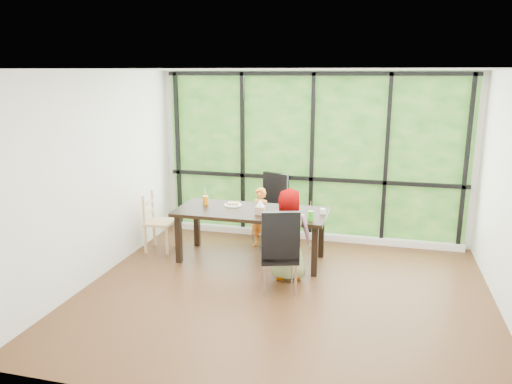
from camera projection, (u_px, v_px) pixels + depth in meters
ground at (284, 294)px, 6.07m from camera, size 5.00×5.00×0.00m
back_wall at (312, 157)px, 7.87m from camera, size 5.00×0.00×5.00m
foliage_backdrop at (312, 157)px, 7.85m from camera, size 4.80×0.02×2.65m
window_mullions at (312, 157)px, 7.81m from camera, size 4.80×0.06×2.65m
window_sill at (309, 235)px, 8.08m from camera, size 4.80×0.12×0.10m
dining_table at (251, 235)px, 7.10m from camera, size 2.16×0.94×0.75m
chair_window_leather at (269, 208)px, 7.92m from camera, size 0.59×0.59×1.08m
chair_interior_leather at (279, 249)px, 6.06m from camera, size 0.58×0.58×1.08m
chair_end_beech at (160, 222)px, 7.46m from camera, size 0.43×0.45×0.90m
child_toddler at (260, 218)px, 7.59m from camera, size 0.40×0.33×0.95m
child_older at (288, 234)px, 6.40m from camera, size 0.66×0.51×1.22m
placemat at (288, 216)px, 6.70m from camera, size 0.41×0.30×0.01m
plate_far at (233, 205)px, 7.26m from camera, size 0.26×0.26×0.02m
plate_near at (286, 216)px, 6.70m from camera, size 0.25×0.25×0.02m
orange_cup at (205, 200)px, 7.30m from camera, size 0.08×0.08×0.13m
green_cup at (311, 216)px, 6.51m from camera, size 0.08×0.08×0.13m
white_mug at (323, 211)px, 6.82m from camera, size 0.08×0.08×0.08m
tissue_box at (260, 210)px, 6.82m from camera, size 0.13×0.13×0.11m
crepe_rolls_far at (233, 203)px, 7.25m from camera, size 0.20×0.12×0.04m
crepe_rolls_near at (286, 214)px, 6.69m from camera, size 0.15×0.12×0.04m
straw_white at (205, 193)px, 7.28m from camera, size 0.01×0.04×0.20m
straw_pink at (311, 208)px, 6.48m from camera, size 0.01×0.04×0.20m
tissue at (260, 203)px, 6.79m from camera, size 0.12×0.12×0.11m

